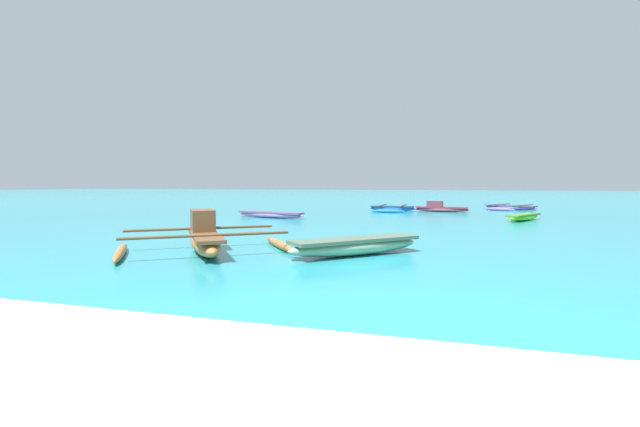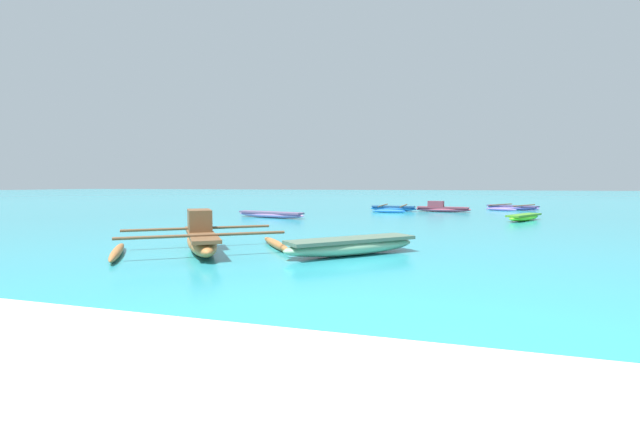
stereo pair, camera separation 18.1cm
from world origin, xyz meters
TOP-DOWN VIEW (x-y plane):
  - ground_plane at (0.00, 0.00)m, footprint 240.00×240.00m
  - moored_boat_0 at (-1.49, 6.46)m, footprint 2.99×2.99m
  - moored_boat_1 at (-7.62, 16.09)m, footprint 3.91×1.52m
  - moored_boat_2 at (3.94, 17.75)m, footprint 1.93×2.71m
  - moored_boat_3 at (-5.10, 5.91)m, footprint 4.69×4.42m
  - moored_boat_4 at (-2.50, 22.97)m, footprint 2.81×3.52m
  - moored_boat_5 at (0.32, 23.06)m, footprint 3.24×1.04m
  - moored_boat_6 at (4.63, 26.48)m, footprint 3.39×3.82m

SIDE VIEW (x-z plane):
  - ground_plane at x=0.00m, z-range 0.00..0.00m
  - moored_boat_6 at x=4.63m, z-range -0.01..0.33m
  - moored_boat_2 at x=3.94m, z-range 0.02..0.32m
  - moored_boat_1 at x=-7.62m, z-range 0.02..0.32m
  - moored_boat_4 at x=-2.50m, z-range -0.01..0.37m
  - moored_boat_0 at x=-1.49m, z-range 0.02..0.42m
  - moored_boat_5 at x=0.32m, z-range -0.09..0.55m
  - moored_boat_3 at x=-5.10m, z-range -0.18..0.83m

